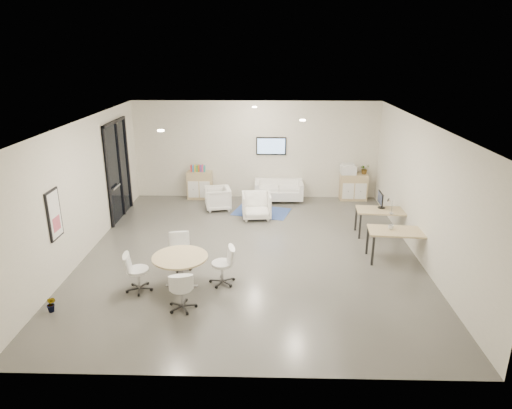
{
  "coord_description": "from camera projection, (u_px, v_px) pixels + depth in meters",
  "views": [
    {
      "loc": [
        0.39,
        -10.24,
        4.77
      ],
      "look_at": [
        0.11,
        0.4,
        1.12
      ],
      "focal_mm": 32.0,
      "sensor_mm": 36.0,
      "label": 1
    }
  ],
  "objects": [
    {
      "name": "monitor",
      "position": [
        381.0,
        200.0,
        12.17
      ],
      "size": [
        0.2,
        0.5,
        0.44
      ],
      "color": "black",
      "rests_on": "desk_rear"
    },
    {
      "name": "round_table",
      "position": [
        180.0,
        260.0,
        9.44
      ],
      "size": [
        1.16,
        1.16,
        0.7
      ],
      "color": "tan",
      "rests_on": "room_shell"
    },
    {
      "name": "room_shell",
      "position": [
        251.0,
        191.0,
        10.72
      ],
      "size": [
        9.6,
        10.6,
        4.8
      ],
      "color": "#504E49",
      "rests_on": "ground"
    },
    {
      "name": "sideboard_right",
      "position": [
        353.0,
        187.0,
        15.05
      ],
      "size": [
        0.88,
        0.43,
        0.88
      ],
      "color": "tan",
      "rests_on": "room_shell"
    },
    {
      "name": "sideboard_left",
      "position": [
        200.0,
        185.0,
        15.17
      ],
      "size": [
        0.82,
        0.42,
        0.92
      ],
      "color": "tan",
      "rests_on": "room_shell"
    },
    {
      "name": "desk_front",
      "position": [
        400.0,
        234.0,
        10.65
      ],
      "size": [
        1.48,
        0.83,
        0.75
      ],
      "rotation": [
        0.0,
        0.0,
        -0.08
      ],
      "color": "tan",
      "rests_on": "room_shell"
    },
    {
      "name": "cup",
      "position": [
        391.0,
        227.0,
        10.7
      ],
      "size": [
        0.13,
        0.11,
        0.13
      ],
      "primitive_type": "imported",
      "rotation": [
        0.0,
        0.0,
        -0.07
      ],
      "color": "white",
      "rests_on": "desk_front"
    },
    {
      "name": "artwork",
      "position": [
        54.0,
        215.0,
        9.33
      ],
      "size": [
        0.05,
        0.54,
        1.04
      ],
      "color": "black",
      "rests_on": "room_shell"
    },
    {
      "name": "blue_rug",
      "position": [
        261.0,
        212.0,
        14.04
      ],
      "size": [
        1.88,
        1.5,
        0.01
      ],
      "primitive_type": "cube",
      "rotation": [
        0.0,
        0.0,
        -0.27
      ],
      "color": "#2F4A91",
      "rests_on": "room_shell"
    },
    {
      "name": "loveseat",
      "position": [
        279.0,
        191.0,
        15.0
      ],
      "size": [
        1.57,
        0.8,
        0.59
      ],
      "rotation": [
        0.0,
        0.0,
        0.01
      ],
      "color": "white",
      "rests_on": "room_shell"
    },
    {
      "name": "ceiling_spots",
      "position": [
        244.0,
        118.0,
        11.0
      ],
      "size": [
        3.14,
        4.14,
        0.03
      ],
      "color": "#FFEAC6",
      "rests_on": "room_shell"
    },
    {
      "name": "armchair_right",
      "position": [
        256.0,
        205.0,
        13.4
      ],
      "size": [
        0.89,
        0.84,
        0.84
      ],
      "primitive_type": "imported",
      "rotation": [
        0.0,
        0.0,
        0.1
      ],
      "color": "white",
      "rests_on": "room_shell"
    },
    {
      "name": "meeting_chairs",
      "position": [
        181.0,
        269.0,
        9.51
      ],
      "size": [
        2.38,
        2.38,
        0.82
      ],
      "color": "white",
      "rests_on": "room_shell"
    },
    {
      "name": "printer",
      "position": [
        348.0,
        169.0,
        14.86
      ],
      "size": [
        0.51,
        0.43,
        0.35
      ],
      "rotation": [
        0.0,
        0.0,
        0.04
      ],
      "color": "white",
      "rests_on": "sideboard_right"
    },
    {
      "name": "plant_floor",
      "position": [
        52.0,
        308.0,
        8.69
      ],
      "size": [
        0.23,
        0.36,
        0.15
      ],
      "primitive_type": "imported",
      "rotation": [
        0.0,
        0.0,
        -0.15
      ],
      "color": "#3F7F3F",
      "rests_on": "room_shell"
    },
    {
      "name": "armchair_left",
      "position": [
        218.0,
        197.0,
        14.17
      ],
      "size": [
        0.84,
        0.88,
        0.77
      ],
      "primitive_type": "imported",
      "rotation": [
        0.0,
        0.0,
        -1.36
      ],
      "color": "white",
      "rests_on": "room_shell"
    },
    {
      "name": "wall_tv",
      "position": [
        271.0,
        146.0,
        14.88
      ],
      "size": [
        0.98,
        0.06,
        0.58
      ],
      "color": "black",
      "rests_on": "room_shell"
    },
    {
      "name": "books",
      "position": [
        198.0,
        168.0,
        14.99
      ],
      "size": [
        0.47,
        0.14,
        0.22
      ],
      "color": "red",
      "rests_on": "sideboard_left"
    },
    {
      "name": "plant_cabinet",
      "position": [
        364.0,
        170.0,
        14.88
      ],
      "size": [
        0.41,
        0.42,
        0.26
      ],
      "primitive_type": "imported",
      "rotation": [
        0.0,
        0.0,
        0.42
      ],
      "color": "#3F7F3F",
      "rests_on": "sideboard_right"
    },
    {
      "name": "desk_rear",
      "position": [
        382.0,
        212.0,
        12.13
      ],
      "size": [
        1.41,
        0.79,
        0.71
      ],
      "rotation": [
        0.0,
        0.0,
        -0.09
      ],
      "color": "tan",
      "rests_on": "room_shell"
    },
    {
      "name": "glass_door",
      "position": [
        118.0,
        167.0,
        13.23
      ],
      "size": [
        0.09,
        1.9,
        2.85
      ],
      "color": "black",
      "rests_on": "room_shell"
    }
  ]
}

